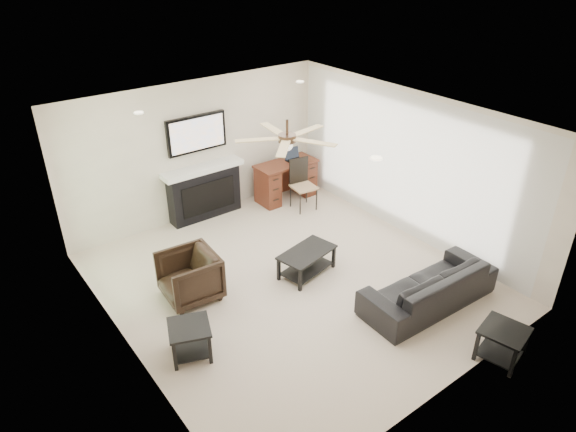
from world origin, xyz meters
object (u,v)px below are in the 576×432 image
armchair (190,276)px  coffee_table (307,262)px  sofa (429,286)px  desk (286,181)px  fireplace_unit (203,169)px

armchair → coffee_table: size_ratio=0.87×
sofa → armchair: size_ratio=2.61×
desk → sofa: bearing=-96.1°
coffee_table → desk: (1.31, 2.27, 0.18)m
fireplace_unit → desk: bearing=-10.3°
fireplace_unit → desk: size_ratio=1.57×
sofa → desk: 3.89m
sofa → fireplace_unit: fireplace_unit is taller
sofa → coffee_table: (-0.90, 1.60, -0.10)m
armchair → desk: 3.47m
coffee_table → armchair: bearing=150.3°
coffee_table → fireplace_unit: fireplace_unit is taller
fireplace_unit → desk: fireplace_unit is taller
sofa → coffee_table: sofa is taller
armchair → coffee_table: armchair is taller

